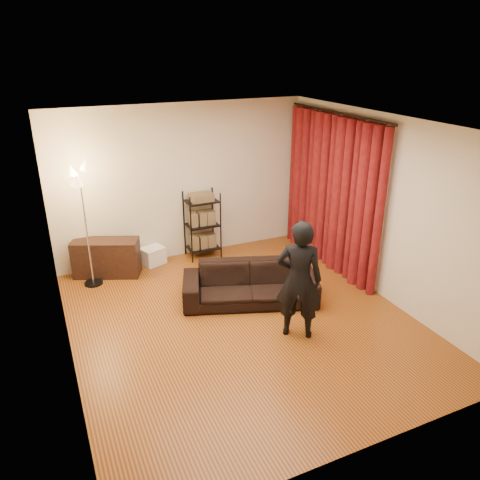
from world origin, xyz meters
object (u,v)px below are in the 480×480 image
media_cabinet (107,258)px  wire_shelf (202,225)px  sofa (250,284)px  person (299,280)px  storage_boxes (154,256)px  floor_lamp (86,227)px

media_cabinet → wire_shelf: size_ratio=0.88×
sofa → media_cabinet: 2.51m
person → media_cabinet: size_ratio=1.52×
storage_boxes → person: bearing=-67.6°
storage_boxes → floor_lamp: size_ratio=0.19×
sofa → storage_boxes: 2.10m
sofa → media_cabinet: media_cabinet is taller
storage_boxes → wire_shelf: size_ratio=0.31×
sofa → floor_lamp: (-2.07, 1.52, 0.69)m
media_cabinet → floor_lamp: bearing=-116.2°
media_cabinet → person: bearing=-31.3°
wire_shelf → sofa: bearing=-92.9°
wire_shelf → floor_lamp: size_ratio=0.62×
floor_lamp → media_cabinet: bearing=40.5°
media_cabinet → wire_shelf: 1.74m
storage_boxes → floor_lamp: (-1.08, -0.32, 0.82)m
wire_shelf → floor_lamp: (-1.99, -0.28, 0.38)m
wire_shelf → person: bearing=-89.9°
person → floor_lamp: floor_lamp is taller
person → floor_lamp: bearing=-14.7°
sofa → media_cabinet: bearing=155.4°
media_cabinet → wire_shelf: (1.71, 0.05, 0.29)m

